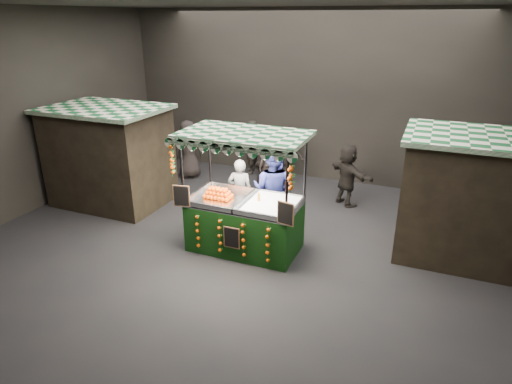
% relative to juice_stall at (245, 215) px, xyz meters
% --- Properties ---
extents(ground, '(12.00, 12.00, 0.00)m').
position_rel_juice_stall_xyz_m(ground, '(0.03, 0.08, -0.80)').
color(ground, black).
rests_on(ground, ground).
extents(market_hall, '(12.10, 10.10, 5.05)m').
position_rel_juice_stall_xyz_m(market_hall, '(0.03, 0.08, 2.58)').
color(market_hall, black).
rests_on(market_hall, ground).
extents(neighbour_stall_left, '(3.00, 2.20, 2.60)m').
position_rel_juice_stall_xyz_m(neighbour_stall_left, '(-4.37, 1.08, 0.51)').
color(neighbour_stall_left, black).
rests_on(neighbour_stall_left, ground).
extents(neighbour_stall_right, '(3.00, 2.20, 2.60)m').
position_rel_juice_stall_xyz_m(neighbour_stall_right, '(4.43, 1.58, 0.51)').
color(neighbour_stall_right, black).
rests_on(neighbour_stall_right, ground).
extents(juice_stall, '(2.67, 1.57, 2.59)m').
position_rel_juice_stall_xyz_m(juice_stall, '(0.00, 0.00, 0.00)').
color(juice_stall, black).
rests_on(juice_stall, ground).
extents(vendor_grey, '(0.67, 0.52, 1.64)m').
position_rel_juice_stall_xyz_m(vendor_grey, '(-0.63, 1.15, 0.02)').
color(vendor_grey, gray).
rests_on(vendor_grey, ground).
extents(vendor_blue, '(1.03, 0.81, 2.08)m').
position_rel_juice_stall_xyz_m(vendor_blue, '(0.26, 1.04, 0.23)').
color(vendor_blue, navy).
rests_on(vendor_blue, ground).
extents(shopper_0, '(0.78, 0.60, 1.90)m').
position_rel_juice_stall_xyz_m(shopper_0, '(-0.47, 2.77, 0.15)').
color(shopper_0, '#2D2625').
rests_on(shopper_0, ground).
extents(shopper_1, '(1.03, 0.99, 1.67)m').
position_rel_juice_stall_xyz_m(shopper_1, '(3.49, 2.67, 0.03)').
color(shopper_1, black).
rests_on(shopper_1, ground).
extents(shopper_2, '(1.00, 0.48, 1.65)m').
position_rel_juice_stall_xyz_m(shopper_2, '(-0.97, 3.57, 0.02)').
color(shopper_2, black).
rests_on(shopper_2, ground).
extents(shopper_3, '(1.21, 1.25, 1.71)m').
position_rel_juice_stall_xyz_m(shopper_3, '(-0.45, 4.29, 0.05)').
color(shopper_3, black).
rests_on(shopper_3, ground).
extents(shopper_4, '(1.04, 1.02, 1.81)m').
position_rel_juice_stall_xyz_m(shopper_4, '(-3.50, 3.60, 0.10)').
color(shopper_4, '#282220').
rests_on(shopper_4, ground).
extents(shopper_5, '(1.51, 1.36, 1.67)m').
position_rel_juice_stall_xyz_m(shopper_5, '(1.52, 3.30, 0.03)').
color(shopper_5, black).
rests_on(shopper_5, ground).
extents(shopper_6, '(0.58, 0.72, 1.72)m').
position_rel_juice_stall_xyz_m(shopper_6, '(-1.85, 4.68, 0.05)').
color(shopper_6, black).
rests_on(shopper_6, ground).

